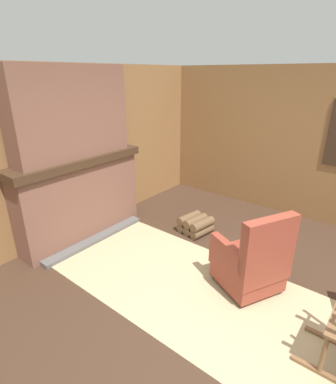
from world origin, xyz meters
TOP-DOWN VIEW (x-y plane):
  - ground_plane at (0.00, 0.00)m, footprint 14.00×14.00m
  - wood_panel_wall_left at (-2.74, 0.00)m, footprint 0.06×6.02m
  - wood_panel_wall_back at (0.01, 2.74)m, footprint 6.02×0.09m
  - fireplace_hearth at (-2.50, 0.00)m, footprint 0.61×1.97m
  - chimney_breast at (-2.51, 0.00)m, footprint 0.36×1.65m
  - area_rug at (-0.55, 0.02)m, footprint 3.70×1.60m
  - armchair at (-0.03, 0.42)m, footprint 0.86×0.86m
  - firewood_stack at (-1.24, 1.13)m, footprint 0.48×0.48m
  - oil_lamp_vase at (-2.55, -0.61)m, footprint 0.12×0.12m
  - storage_case at (-2.55, 0.43)m, footprint 0.13×0.23m
  - decorative_plate_on_mantel at (-2.57, -0.09)m, footprint 0.07×0.25m

SIDE VIEW (x-z plane):
  - ground_plane at x=0.00m, z-range 0.00..0.00m
  - area_rug at x=-0.55m, z-range 0.00..0.01m
  - firewood_stack at x=-1.24m, z-range 0.00..0.26m
  - armchair at x=-0.03m, z-range -0.14..0.86m
  - fireplace_hearth at x=-2.50m, z-range 0.00..1.23m
  - wood_panel_wall_left at x=-2.74m, z-range 0.00..2.43m
  - wood_panel_wall_back at x=0.01m, z-range 0.01..2.44m
  - storage_case at x=-2.55m, z-range 1.23..1.34m
  - oil_lamp_vase at x=-2.55m, z-range 1.19..1.45m
  - decorative_plate_on_mantel at x=-2.57m, z-range 1.23..1.48m
  - chimney_breast at x=-2.51m, z-range 1.23..2.41m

